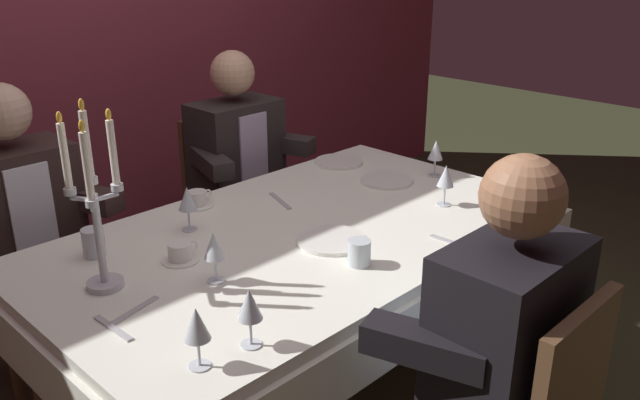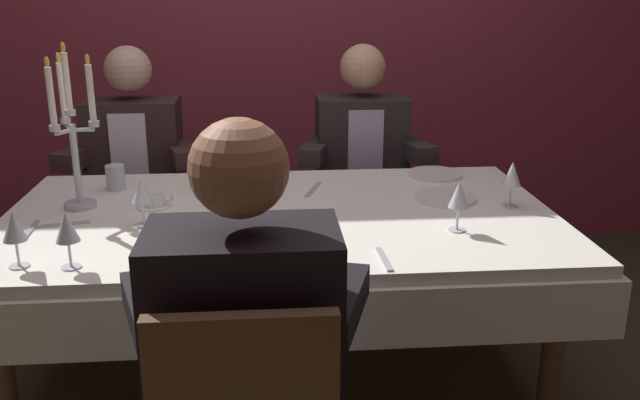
{
  "view_description": "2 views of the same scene",
  "coord_description": "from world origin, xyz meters",
  "px_view_note": "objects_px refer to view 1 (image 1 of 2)",
  "views": [
    {
      "loc": [
        -1.5,
        -1.57,
        1.71
      ],
      "look_at": [
        0.13,
        0.04,
        0.81
      ],
      "focal_mm": 37.01,
      "sensor_mm": 36.0,
      "label": 1
    },
    {
      "loc": [
        -0.05,
        -2.23,
        1.49
      ],
      "look_at": [
        0.14,
        0.06,
        0.76
      ],
      "focal_mm": 38.02,
      "sensor_mm": 36.0,
      "label": 2
    }
  ],
  "objects_px": {
    "seated_diner_1": "(507,339)",
    "wine_glass_5": "(214,247)",
    "coffee_cup_1": "(180,253)",
    "wine_glass_1": "(446,177)",
    "coffee_cup_0": "(198,199)",
    "dinner_plate_2": "(339,162)",
    "candelabra": "(95,208)",
    "wine_glass_0": "(436,151)",
    "dinner_plate_0": "(387,180)",
    "wine_glass_3": "(250,306)",
    "wine_glass_4": "(197,326)",
    "dining_table": "(302,259)",
    "seated_diner_0": "(19,214)",
    "water_tumbler_0": "(93,243)",
    "seated_diner_2": "(236,154)",
    "wine_glass_2": "(187,200)",
    "dinner_plate_1": "(331,240)",
    "water_tumbler_1": "(359,253)"
  },
  "relations": [
    {
      "from": "seated_diner_1",
      "to": "wine_glass_5",
      "type": "bearing_deg",
      "value": 113.7
    },
    {
      "from": "wine_glass_5",
      "to": "coffee_cup_1",
      "type": "distance_m",
      "value": 0.21
    },
    {
      "from": "wine_glass_1",
      "to": "coffee_cup_0",
      "type": "relative_size",
      "value": 1.24
    },
    {
      "from": "dinner_plate_2",
      "to": "wine_glass_1",
      "type": "distance_m",
      "value": 0.67
    },
    {
      "from": "candelabra",
      "to": "wine_glass_0",
      "type": "distance_m",
      "value": 1.53
    },
    {
      "from": "dinner_plate_0",
      "to": "coffee_cup_0",
      "type": "relative_size",
      "value": 1.72
    },
    {
      "from": "wine_glass_3",
      "to": "wine_glass_4",
      "type": "xyz_separation_m",
      "value": [
        -0.15,
        0.02,
        0.0
      ]
    },
    {
      "from": "dining_table",
      "to": "wine_glass_4",
      "type": "distance_m",
      "value": 0.88
    },
    {
      "from": "dinner_plate_2",
      "to": "wine_glass_5",
      "type": "height_order",
      "value": "wine_glass_5"
    },
    {
      "from": "coffee_cup_0",
      "to": "seated_diner_0",
      "type": "height_order",
      "value": "seated_diner_0"
    },
    {
      "from": "wine_glass_0",
      "to": "water_tumbler_0",
      "type": "relative_size",
      "value": 1.71
    },
    {
      "from": "dinner_plate_2",
      "to": "wine_glass_3",
      "type": "relative_size",
      "value": 1.38
    },
    {
      "from": "seated_diner_0",
      "to": "seated_diner_2",
      "type": "relative_size",
      "value": 1.0
    },
    {
      "from": "wine_glass_2",
      "to": "seated_diner_1",
      "type": "distance_m",
      "value": 1.19
    },
    {
      "from": "dinner_plate_2",
      "to": "dining_table",
      "type": "bearing_deg",
      "value": -146.95
    },
    {
      "from": "coffee_cup_1",
      "to": "wine_glass_1",
      "type": "bearing_deg",
      "value": -18.14
    },
    {
      "from": "candelabra",
      "to": "seated_diner_2",
      "type": "distance_m",
      "value": 1.38
    },
    {
      "from": "wine_glass_2",
      "to": "dinner_plate_2",
      "type": "bearing_deg",
      "value": 8.45
    },
    {
      "from": "dining_table",
      "to": "dinner_plate_2",
      "type": "xyz_separation_m",
      "value": [
        0.65,
        0.42,
        0.13
      ]
    },
    {
      "from": "wine_glass_2",
      "to": "wine_glass_4",
      "type": "bearing_deg",
      "value": -123.34
    },
    {
      "from": "dining_table",
      "to": "candelabra",
      "type": "distance_m",
      "value": 0.81
    },
    {
      "from": "dining_table",
      "to": "wine_glass_5",
      "type": "distance_m",
      "value": 0.52
    },
    {
      "from": "seated_diner_1",
      "to": "dinner_plate_2",
      "type": "bearing_deg",
      "value": 60.11
    },
    {
      "from": "dinner_plate_1",
      "to": "wine_glass_4",
      "type": "bearing_deg",
      "value": -160.25
    },
    {
      "from": "dinner_plate_1",
      "to": "water_tumbler_1",
      "type": "distance_m",
      "value": 0.19
    },
    {
      "from": "seated_diner_1",
      "to": "coffee_cup_0",
      "type": "bearing_deg",
      "value": 91.01
    },
    {
      "from": "dinner_plate_0",
      "to": "coffee_cup_1",
      "type": "xyz_separation_m",
      "value": [
        -1.06,
        -0.0,
        0.02
      ]
    },
    {
      "from": "coffee_cup_0",
      "to": "coffee_cup_1",
      "type": "distance_m",
      "value": 0.48
    },
    {
      "from": "wine_glass_1",
      "to": "water_tumbler_0",
      "type": "bearing_deg",
      "value": 154.7
    },
    {
      "from": "wine_glass_2",
      "to": "water_tumbler_0",
      "type": "bearing_deg",
      "value": 172.07
    },
    {
      "from": "wine_glass_2",
      "to": "coffee_cup_1",
      "type": "height_order",
      "value": "wine_glass_2"
    },
    {
      "from": "wine_glass_4",
      "to": "seated_diner_1",
      "type": "xyz_separation_m",
      "value": [
        0.64,
        -0.47,
        -0.12
      ]
    },
    {
      "from": "dinner_plate_0",
      "to": "dinner_plate_2",
      "type": "bearing_deg",
      "value": 82.94
    },
    {
      "from": "dinner_plate_1",
      "to": "wine_glass_2",
      "type": "relative_size",
      "value": 1.48
    },
    {
      "from": "dinner_plate_2",
      "to": "water_tumbler_1",
      "type": "height_order",
      "value": "water_tumbler_1"
    },
    {
      "from": "dinner_plate_1",
      "to": "wine_glass_0",
      "type": "bearing_deg",
      "value": 10.1
    },
    {
      "from": "wine_glass_2",
      "to": "coffee_cup_0",
      "type": "relative_size",
      "value": 1.24
    },
    {
      "from": "water_tumbler_0",
      "to": "wine_glass_1",
      "type": "bearing_deg",
      "value": -25.3
    },
    {
      "from": "wine_glass_1",
      "to": "wine_glass_3",
      "type": "relative_size",
      "value": 1.0
    },
    {
      "from": "dinner_plate_0",
      "to": "wine_glass_4",
      "type": "height_order",
      "value": "wine_glass_4"
    },
    {
      "from": "wine_glass_4",
      "to": "coffee_cup_0",
      "type": "height_order",
      "value": "wine_glass_4"
    },
    {
      "from": "dinner_plate_1",
      "to": "coffee_cup_0",
      "type": "distance_m",
      "value": 0.61
    },
    {
      "from": "wine_glass_3",
      "to": "coffee_cup_1",
      "type": "xyz_separation_m",
      "value": [
        0.15,
        0.54,
        -0.09
      ]
    },
    {
      "from": "dinner_plate_0",
      "to": "water_tumbler_1",
      "type": "distance_m",
      "value": 0.8
    },
    {
      "from": "wine_glass_0",
      "to": "seated_diner_2",
      "type": "xyz_separation_m",
      "value": [
        -0.41,
        0.89,
        -0.12
      ]
    },
    {
      "from": "dinner_plate_2",
      "to": "water_tumbler_0",
      "type": "xyz_separation_m",
      "value": [
        -1.27,
        -0.09,
        0.04
      ]
    },
    {
      "from": "water_tumbler_1",
      "to": "seated_diner_0",
      "type": "distance_m",
      "value": 1.35
    },
    {
      "from": "wine_glass_3",
      "to": "wine_glass_5",
      "type": "relative_size",
      "value": 1.0
    },
    {
      "from": "dinner_plate_0",
      "to": "wine_glass_0",
      "type": "relative_size",
      "value": 1.39
    },
    {
      "from": "wine_glass_4",
      "to": "water_tumbler_0",
      "type": "bearing_deg",
      "value": 81.01
    }
  ]
}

